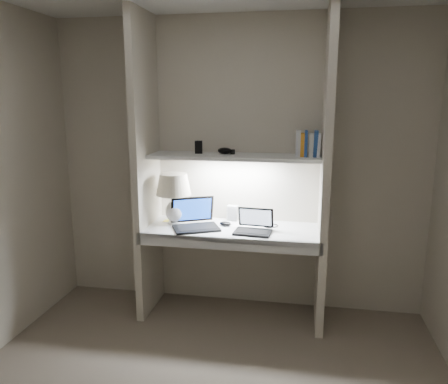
% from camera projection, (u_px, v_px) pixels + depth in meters
% --- Properties ---
extents(back_wall, '(3.20, 0.01, 2.50)m').
position_uv_depth(back_wall, '(238.00, 165.00, 3.77)').
color(back_wall, beige).
rests_on(back_wall, floor).
extents(alcove_panel_left, '(0.06, 0.55, 2.50)m').
position_uv_depth(alcove_panel_left, '(146.00, 168.00, 3.64)').
color(alcove_panel_left, beige).
rests_on(alcove_panel_left, floor).
extents(alcove_panel_right, '(0.06, 0.55, 2.50)m').
position_uv_depth(alcove_panel_right, '(325.00, 173.00, 3.38)').
color(alcove_panel_right, beige).
rests_on(alcove_panel_right, floor).
extents(desk, '(1.40, 0.55, 0.04)m').
position_uv_depth(desk, '(232.00, 230.00, 3.61)').
color(desk, white).
rests_on(desk, alcove_panel_left).
extents(desk_apron, '(1.46, 0.03, 0.10)m').
position_uv_depth(desk_apron, '(227.00, 244.00, 3.37)').
color(desk_apron, silver).
rests_on(desk_apron, desk).
extents(shelf, '(1.40, 0.36, 0.03)m').
position_uv_depth(shelf, '(234.00, 157.00, 3.58)').
color(shelf, silver).
rests_on(shelf, back_wall).
extents(strip_light, '(0.60, 0.04, 0.02)m').
position_uv_depth(strip_light, '(234.00, 159.00, 3.58)').
color(strip_light, white).
rests_on(strip_light, shelf).
extents(table_lamp, '(0.30, 0.30, 0.43)m').
position_uv_depth(table_lamp, '(174.00, 190.00, 3.66)').
color(table_lamp, white).
rests_on(table_lamp, desk).
extents(laptop_main, '(0.46, 0.44, 0.24)m').
position_uv_depth(laptop_main, '(195.00, 221.00, 3.61)').
color(laptop_main, black).
rests_on(laptop_main, desk).
extents(laptop_netbook, '(0.31, 0.27, 0.18)m').
position_uv_depth(laptop_netbook, '(254.00, 227.00, 3.50)').
color(laptop_netbook, black).
rests_on(laptop_netbook, desk).
extents(speaker, '(0.10, 0.08, 0.13)m').
position_uv_depth(speaker, '(233.00, 213.00, 3.82)').
color(speaker, silver).
rests_on(speaker, desk).
extents(mouse, '(0.11, 0.09, 0.04)m').
position_uv_depth(mouse, '(225.00, 224.00, 3.66)').
color(mouse, black).
rests_on(mouse, desk).
extents(cable_coil, '(0.10, 0.10, 0.01)m').
position_uv_depth(cable_coil, '(272.00, 226.00, 3.65)').
color(cable_coil, black).
rests_on(cable_coil, desk).
extents(sticky_note, '(0.08, 0.08, 0.00)m').
position_uv_depth(sticky_note, '(168.00, 221.00, 3.81)').
color(sticky_note, yellow).
rests_on(sticky_note, desk).
extents(book_row, '(0.19, 0.14, 0.21)m').
position_uv_depth(book_row, '(308.00, 144.00, 3.47)').
color(book_row, white).
rests_on(book_row, shelf).
extents(shelf_box, '(0.07, 0.06, 0.11)m').
position_uv_depth(shelf_box, '(199.00, 147.00, 3.66)').
color(shelf_box, black).
rests_on(shelf_box, shelf).
extents(shelf_gadget, '(0.14, 0.11, 0.05)m').
position_uv_depth(shelf_gadget, '(225.00, 151.00, 3.63)').
color(shelf_gadget, black).
rests_on(shelf_gadget, shelf).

